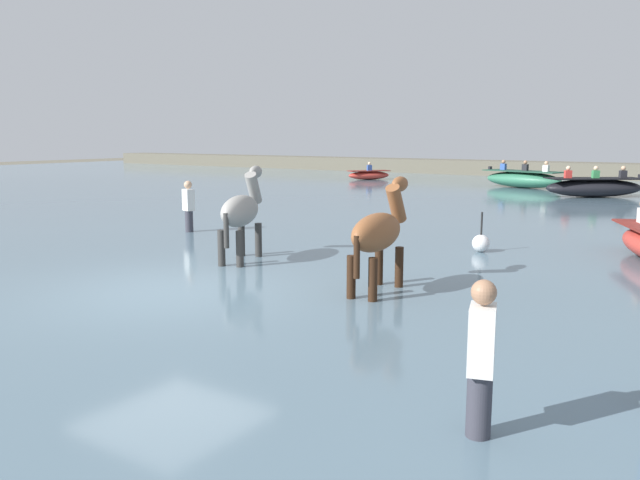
{
  "coord_description": "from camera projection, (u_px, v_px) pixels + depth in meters",
  "views": [
    {
      "loc": [
        7.37,
        -6.65,
        2.72
      ],
      "look_at": [
        0.93,
        2.84,
        0.84
      ],
      "focal_mm": 35.53,
      "sensor_mm": 36.0,
      "label": 1
    }
  ],
  "objects": [
    {
      "name": "boat_mid_outer",
      "position": [
        594.0,
        187.0,
        25.14
      ],
      "size": [
        3.87,
        3.32,
        1.24
      ],
      "color": "black",
      "rests_on": "water_surface"
    },
    {
      "name": "boat_mid_channel",
      "position": [
        369.0,
        175.0,
        35.38
      ],
      "size": [
        2.14,
        2.42,
        0.99
      ],
      "color": "#BC382D",
      "rests_on": "water_surface"
    },
    {
      "name": "boat_distant_east",
      "position": [
        523.0,
        179.0,
        29.75
      ],
      "size": [
        4.1,
        2.39,
        1.27
      ],
      "color": "#337556",
      "rests_on": "water_surface"
    },
    {
      "name": "water_surface",
      "position": [
        433.0,
        227.0,
        18.09
      ],
      "size": [
        90.0,
        90.0,
        0.34
      ],
      "primitive_type": "cube",
      "color": "slate",
      "rests_on": "ground"
    },
    {
      "name": "person_wading_mid",
      "position": [
        189.0,
        211.0,
        15.91
      ],
      "size": [
        0.37,
        0.29,
        1.63
      ],
      "color": "#383842",
      "rests_on": "ground"
    },
    {
      "name": "person_onlooker_right",
      "position": [
        480.0,
        374.0,
        5.0
      ],
      "size": [
        0.29,
        0.36,
        1.63
      ],
      "color": "#383842",
      "rests_on": "ground"
    },
    {
      "name": "horse_trailing_grey",
      "position": [
        242.0,
        213.0,
        12.16
      ],
      "size": [
        1.03,
        1.95,
        2.14
      ],
      "color": "gray",
      "rests_on": "ground"
    },
    {
      "name": "horse_lead_chestnut",
      "position": [
        379.0,
        235.0,
        9.7
      ],
      "size": [
        0.63,
        1.92,
        2.08
      ],
      "color": "brown",
      "rests_on": "ground"
    },
    {
      "name": "far_shoreline",
      "position": [
        596.0,
        174.0,
        36.34
      ],
      "size": [
        80.0,
        2.4,
        1.23
      ],
      "primitive_type": "cube",
      "color": "#605B4C",
      "rests_on": "ground"
    },
    {
      "name": "ground_plane",
      "position": [
        170.0,
        311.0,
        9.95
      ],
      "size": [
        120.0,
        120.0,
        0.0
      ],
      "primitive_type": "plane",
      "color": "#666051"
    },
    {
      "name": "channel_buoy",
      "position": [
        481.0,
        243.0,
        13.17
      ],
      "size": [
        0.36,
        0.36,
        0.84
      ],
      "color": "silver",
      "rests_on": "water_surface"
    }
  ]
}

